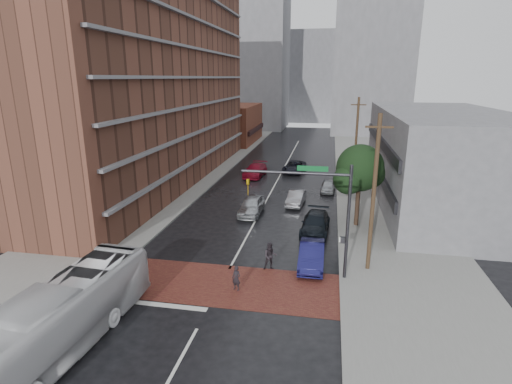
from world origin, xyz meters
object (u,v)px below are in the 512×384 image
at_px(car_travel_b, 296,198).
at_px(car_travel_c, 255,170).
at_px(car_parked_far, 328,186).
at_px(suv_travel, 294,167).
at_px(pedestrian_a, 236,278).
at_px(car_parked_near, 312,255).
at_px(transit_bus, 58,320).
at_px(pedestrian_b, 270,256).
at_px(car_parked_mid, 315,224).
at_px(car_travel_a, 252,206).

distance_m(car_travel_b, car_travel_c, 12.34).
bearing_deg(car_parked_far, suv_travel, 119.91).
height_order(pedestrian_a, car_parked_near, car_parked_near).
xyz_separation_m(transit_bus, car_travel_b, (8.55, 23.59, -0.90)).
height_order(pedestrian_b, car_parked_far, pedestrian_b).
distance_m(car_travel_c, car_parked_mid, 19.51).
distance_m(pedestrian_a, car_parked_far, 22.74).
distance_m(pedestrian_a, suv_travel, 30.82).
bearing_deg(car_travel_b, car_travel_c, 124.25).
height_order(car_travel_a, car_parked_far, car_travel_a).
bearing_deg(pedestrian_b, transit_bus, -144.40).
bearing_deg(pedestrian_b, car_travel_a, 93.16).
distance_m(pedestrian_b, car_parked_far, 19.54).
xyz_separation_m(car_travel_a, suv_travel, (2.29, 17.44, -0.09)).
distance_m(car_travel_a, car_parked_mid, 6.80).
bearing_deg(suv_travel, car_parked_mid, -73.50).
xyz_separation_m(pedestrian_b, car_parked_far, (3.46, 19.23, -0.30)).
bearing_deg(car_travel_a, pedestrian_a, -81.56).
bearing_deg(transit_bus, car_parked_mid, 61.24).
height_order(car_travel_c, car_parked_near, car_travel_c).
relative_size(pedestrian_b, car_parked_mid, 0.36).
distance_m(car_travel_a, suv_travel, 17.59).
bearing_deg(car_travel_b, pedestrian_b, -86.99).
bearing_deg(transit_bus, suv_travel, 83.23).
relative_size(car_travel_a, car_parked_near, 1.04).
bearing_deg(pedestrian_a, suv_travel, 108.85).
relative_size(pedestrian_b, car_parked_near, 0.40).
bearing_deg(car_travel_b, transit_bus, -105.11).
bearing_deg(car_travel_c, car_travel_a, -75.51).
xyz_separation_m(pedestrian_b, car_parked_mid, (2.59, 7.00, -0.17)).
bearing_deg(pedestrian_a, car_travel_b, 103.17).
xyz_separation_m(pedestrian_a, suv_travel, (0.55, 30.82, -0.02)).
bearing_deg(car_parked_mid, suv_travel, 103.00).
relative_size(pedestrian_a, car_parked_mid, 0.29).
height_order(car_parked_near, car_parked_mid, car_parked_near).
height_order(pedestrian_b, car_travel_b, pedestrian_b).
bearing_deg(car_parked_near, car_travel_b, 98.91).
height_order(car_travel_a, suv_travel, car_travel_a).
height_order(transit_bus, car_travel_a, transit_bus).
height_order(pedestrian_b, car_parked_near, pedestrian_b).
bearing_deg(pedestrian_a, transit_bus, -114.54).
bearing_deg(pedestrian_a, car_parked_far, 97.17).
height_order(car_travel_b, suv_travel, suv_travel).
bearing_deg(car_parked_mid, car_travel_a, 153.01).
relative_size(pedestrian_a, car_travel_a, 0.31).
relative_size(pedestrian_b, car_travel_c, 0.35).
bearing_deg(pedestrian_b, car_parked_mid, 55.37).
relative_size(transit_bus, car_parked_near, 2.48).
bearing_deg(car_parked_far, car_travel_b, -117.10).
xyz_separation_m(pedestrian_b, car_travel_c, (-5.63, 24.69, -0.15)).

